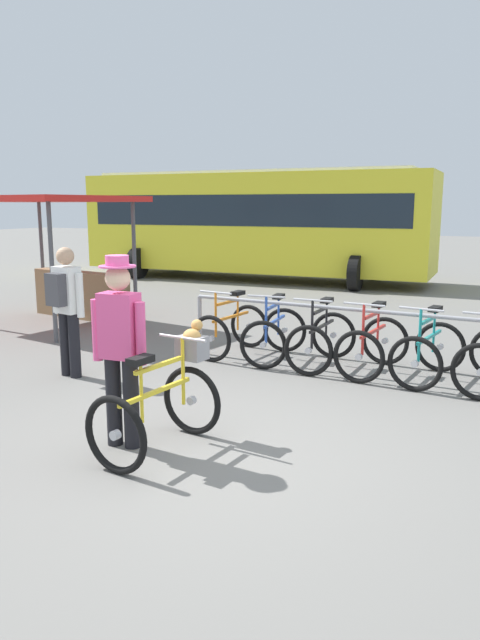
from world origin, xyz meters
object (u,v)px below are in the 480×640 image
Objects in this scene: person_with_featured_bike at (120,344)px; pedestrian_with_backpack at (66,304)px; racked_bike_blue at (274,334)px; racked_bike_teal at (428,352)px; racked_bike_black at (321,340)px; racked_bike_orange at (231,330)px; bus_distant at (255,219)px; market_stall at (61,247)px; racked_bike_red at (373,346)px; featured_bicycle at (165,396)px.

person_with_featured_bike reaches higher than pedestrian_with_backpack.
racked_bike_teal is (2.10, -0.12, 0.00)m from racked_bike_blue.
racked_bike_black is 3.34m from pedestrian_with_backpack.
pedestrian_with_backpack is (-1.96, 1.54, -0.01)m from person_with_featured_bike.
pedestrian_with_backpack is at bearing -124.92° from racked_bike_orange.
racked_bike_teal is at bearing 56.59° from person_with_featured_bike.
racked_bike_orange and racked_bike_black have the same top height.
bus_distant is (-6.15, 8.54, 1.37)m from racked_bike_teal.
racked_bike_red is at bearing -9.66° from market_stall.
person_with_featured_bike reaches higher than featured_bicycle.
racked_bike_teal is 10.61m from bus_distant.
racked_bike_black and racked_bike_red have the same top height.
racked_bike_black is 0.96× the size of racked_bike_teal.
person_with_featured_bike reaches higher than racked_bike_orange.
racked_bike_black is (0.70, -0.04, 0.00)m from racked_bike_blue.
market_stall is (-4.92, 4.22, 0.91)m from featured_bicycle.
racked_bike_red is at bearing 70.96° from featured_bicycle.
racked_bike_orange is at bearing 176.69° from racked_bike_blue.
racked_bike_teal is at bearing -3.31° from racked_bike_black.
racked_bike_orange is 3.47m from featured_bicycle.
racked_bike_black is 9.80m from bus_distant.
racked_bike_red is (2.10, -0.12, -0.00)m from racked_bike_orange.
racked_bike_blue is at bearing 176.69° from racked_bike_teal.
racked_bike_red is at bearing -3.31° from racked_bike_black.
racked_bike_black is 5.51m from market_stall.
person_with_featured_bike is at bearing -38.03° from pedestrian_with_backpack.
racked_bike_orange is 1.00× the size of racked_bike_red.
pedestrian_with_backpack is 3.85m from market_stall.
racked_bike_teal is (0.70, -0.04, 0.00)m from racked_bike_red.
pedestrian_with_backpack reaches higher than racked_bike_orange.
racked_bike_teal is (1.40, -0.08, -0.00)m from racked_bike_black.
racked_bike_red is 0.93× the size of featured_bicycle.
pedestrian_with_backpack is 0.48× the size of market_stall.
person_with_featured_bike is at bearing -71.39° from bus_distant.
racked_bike_blue is 1.40m from racked_bike_red.
market_stall is (-0.56, -7.48, -0.35)m from bus_distant.
featured_bicycle is 6.54m from market_stall.
racked_bike_red is 0.70m from racked_bike_teal.
racked_bike_red and racked_bike_teal have the same top height.
racked_bike_orange and racked_bike_red have the same top height.
person_with_featured_bike is at bearing -102.91° from racked_bike_black.
market_stall is at bearing 168.46° from racked_bike_blue.
market_stall is at bearing 139.34° from featured_bicycle.
racked_bike_orange is 2.10m from racked_bike_red.
market_stall is (-3.92, 0.90, 1.03)m from racked_bike_orange.
featured_bicycle is (-1.10, -3.20, 0.12)m from racked_bike_red.
bus_distant is (-4.35, 11.70, 1.25)m from featured_bicycle.
racked_bike_red is at bearing -3.31° from racked_bike_blue.
featured_bicycle is at bearing -109.04° from racked_bike_red.
featured_bicycle is 0.75× the size of pedestrian_with_backpack.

